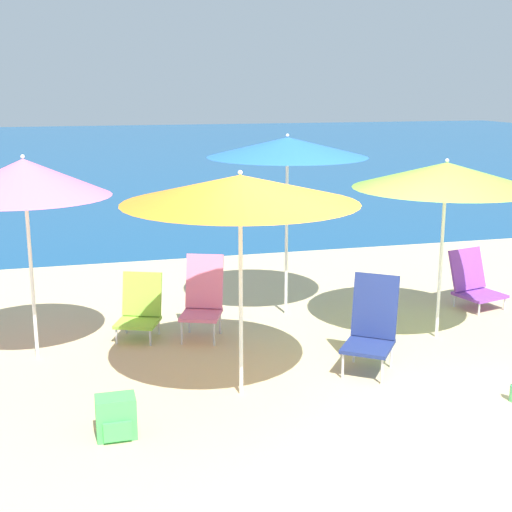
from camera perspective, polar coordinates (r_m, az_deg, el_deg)
name	(u,v)px	position (r m, az deg, el deg)	size (l,w,h in m)	color
ground_plane	(371,412)	(6.29, 9.16, -12.23)	(60.00, 60.00, 0.00)	#D1BA89
sea_water	(122,151)	(31.27, -10.65, 8.29)	(60.00, 40.00, 0.01)	navy
beach_umbrella_pink	(24,178)	(7.23, -18.06, 5.95)	(1.66, 1.66, 2.07)	white
beach_umbrella_orange	(240,189)	(6.03, -1.27, 5.35)	(2.04, 2.04, 2.02)	white
beach_umbrella_blue	(287,147)	(8.34, 2.53, 8.67)	(1.88, 1.88, 2.17)	white
beach_umbrella_lime	(446,176)	(7.79, 14.97, 6.24)	(1.97, 1.97, 1.97)	white
beach_chair_navy	(372,325)	(7.05, 9.25, -5.46)	(0.70, 0.73, 0.92)	silver
beach_chair_lime	(140,308)	(7.97, -9.26, -4.10)	(0.59, 0.62, 0.70)	silver
beach_chair_purple	(473,282)	(9.34, 16.99, -1.97)	(0.65, 0.69, 0.71)	silver
beach_chair_pink	(203,297)	(7.87, -4.26, -3.26)	(0.59, 0.66, 0.89)	silver
backpack_green	(116,417)	(5.86, -11.13, -12.55)	(0.31, 0.25, 0.34)	#47B756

